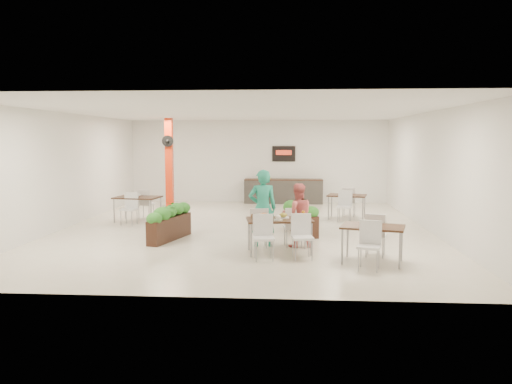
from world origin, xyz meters
TOP-DOWN VIEW (x-y plane):
  - ground at (0.00, 0.00)m, footprint 12.00×12.00m
  - room_shell at (0.00, 0.00)m, footprint 10.10×12.10m
  - red_column at (-3.00, 3.79)m, footprint 0.40×0.41m
  - service_counter at (1.00, 5.65)m, footprint 3.00×0.64m
  - main_table at (1.02, -2.85)m, footprint 1.51×1.79m
  - diner_man at (0.63, -2.19)m, footprint 0.71×0.52m
  - diner_woman at (1.43, -2.19)m, footprint 0.79×0.66m
  - planter_left at (-1.69, -1.62)m, footprint 0.78×1.77m
  - planter_right at (1.54, -0.50)m, footprint 0.90×1.68m
  - side_table_a at (-3.32, 1.06)m, footprint 1.39×1.66m
  - side_table_b at (3.02, 2.01)m, footprint 1.31×1.67m
  - side_table_c at (2.91, -3.58)m, footprint 1.39×1.67m

SIDE VIEW (x-z plane):
  - ground at x=0.00m, z-range 0.00..0.00m
  - planter_right at x=1.54m, z-range 0.02..0.94m
  - service_counter at x=1.00m, z-range -0.61..1.59m
  - planter_left at x=-1.69m, z-range 0.02..0.97m
  - side_table_c at x=2.91m, z-range 0.16..1.09m
  - side_table_b at x=3.02m, z-range 0.16..1.09m
  - main_table at x=1.02m, z-range 0.17..1.10m
  - side_table_a at x=-3.32m, z-range 0.17..1.10m
  - diner_woman at x=1.43m, z-range 0.00..1.47m
  - diner_man at x=0.63m, z-range 0.00..1.78m
  - red_column at x=-3.00m, z-range 0.04..3.24m
  - room_shell at x=0.00m, z-range 0.40..3.62m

